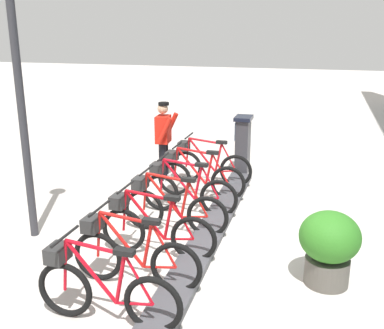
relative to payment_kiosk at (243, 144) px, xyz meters
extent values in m
plane|color=beige|center=(-0.05, 3.59, -0.67)|extent=(60.00, 60.00, 0.00)
cube|color=#47474C|center=(-0.05, 3.59, -0.62)|extent=(0.44, 6.49, 0.10)
cube|color=#38383D|center=(0.00, 0.00, -0.07)|extent=(0.28, 0.44, 1.20)
cube|color=#194C8C|center=(0.15, 0.00, 0.28)|extent=(0.03, 0.30, 0.40)
cube|color=black|center=(0.00, 0.00, 0.57)|extent=(0.36, 0.52, 0.08)
torus|color=black|center=(-0.03, 0.95, -0.33)|extent=(0.67, 0.08, 0.67)
torus|color=black|center=(1.02, 0.94, -0.33)|extent=(0.67, 0.08, 0.67)
cylinder|color=red|center=(0.68, 0.95, -0.05)|extent=(0.60, 0.05, 0.70)
cylinder|color=red|center=(0.34, 0.95, -0.09)|extent=(0.16, 0.05, 0.61)
cylinder|color=red|center=(0.62, 0.95, 0.25)|extent=(0.69, 0.05, 0.11)
cylinder|color=red|center=(0.18, 0.95, -0.36)|extent=(0.43, 0.04, 0.09)
cylinder|color=red|center=(0.12, 0.95, -0.06)|extent=(0.33, 0.04, 0.56)
cylinder|color=red|center=(0.99, 0.94, -0.02)|extent=(0.10, 0.04, 0.62)
cube|color=black|center=(0.28, 0.95, 0.24)|extent=(0.22, 0.10, 0.06)
cylinder|color=black|center=(0.96, 0.94, 0.33)|extent=(0.04, 0.54, 0.03)
cube|color=#2D2D2D|center=(1.07, 0.94, 0.11)|extent=(0.20, 0.28, 0.18)
torus|color=black|center=(-0.03, 1.77, -0.33)|extent=(0.67, 0.08, 0.67)
torus|color=black|center=(1.02, 1.76, -0.33)|extent=(0.67, 0.08, 0.67)
cylinder|color=red|center=(0.68, 1.76, -0.05)|extent=(0.60, 0.05, 0.70)
cylinder|color=red|center=(0.34, 1.76, -0.09)|extent=(0.16, 0.05, 0.61)
cylinder|color=red|center=(0.62, 1.76, 0.25)|extent=(0.69, 0.05, 0.11)
cylinder|color=red|center=(0.18, 1.77, -0.36)|extent=(0.43, 0.04, 0.09)
cylinder|color=red|center=(0.12, 1.77, -0.06)|extent=(0.33, 0.04, 0.56)
cylinder|color=red|center=(0.99, 1.76, -0.02)|extent=(0.10, 0.04, 0.62)
cube|color=black|center=(0.28, 1.76, 0.24)|extent=(0.22, 0.10, 0.06)
cylinder|color=black|center=(0.96, 1.76, 0.33)|extent=(0.04, 0.54, 0.03)
cube|color=#2D2D2D|center=(1.07, 1.75, 0.11)|extent=(0.20, 0.28, 0.18)
torus|color=black|center=(-0.03, 2.58, -0.33)|extent=(0.67, 0.08, 0.67)
torus|color=black|center=(1.02, 2.57, -0.33)|extent=(0.67, 0.08, 0.67)
cylinder|color=red|center=(0.68, 2.57, -0.05)|extent=(0.60, 0.05, 0.70)
cylinder|color=red|center=(0.34, 2.58, -0.09)|extent=(0.16, 0.05, 0.61)
cylinder|color=red|center=(0.62, 2.57, 0.25)|extent=(0.69, 0.05, 0.11)
cylinder|color=red|center=(0.18, 2.58, -0.36)|extent=(0.43, 0.04, 0.09)
cylinder|color=red|center=(0.12, 2.58, -0.06)|extent=(0.33, 0.04, 0.56)
cylinder|color=red|center=(0.99, 2.57, -0.02)|extent=(0.10, 0.04, 0.62)
cube|color=black|center=(0.28, 2.58, 0.24)|extent=(0.22, 0.10, 0.06)
cylinder|color=black|center=(0.96, 2.57, 0.33)|extent=(0.04, 0.54, 0.03)
cube|color=#2D2D2D|center=(1.07, 2.57, 0.11)|extent=(0.20, 0.28, 0.18)
torus|color=black|center=(-0.03, 3.39, -0.33)|extent=(0.67, 0.08, 0.67)
torus|color=black|center=(1.02, 3.38, -0.33)|extent=(0.67, 0.08, 0.67)
cylinder|color=red|center=(0.68, 3.39, -0.05)|extent=(0.60, 0.05, 0.70)
cylinder|color=red|center=(0.34, 3.39, -0.09)|extent=(0.16, 0.05, 0.61)
cylinder|color=red|center=(0.62, 3.39, 0.25)|extent=(0.69, 0.05, 0.11)
cylinder|color=red|center=(0.18, 3.39, -0.36)|extent=(0.43, 0.04, 0.09)
cylinder|color=red|center=(0.12, 3.39, -0.06)|extent=(0.33, 0.04, 0.56)
cylinder|color=red|center=(0.99, 3.38, -0.02)|extent=(0.10, 0.04, 0.62)
cube|color=black|center=(0.28, 3.39, 0.24)|extent=(0.22, 0.10, 0.06)
cylinder|color=black|center=(0.96, 3.38, 0.33)|extent=(0.04, 0.54, 0.03)
cube|color=#2D2D2D|center=(1.07, 3.38, 0.11)|extent=(0.20, 0.28, 0.18)
torus|color=black|center=(-0.03, 4.21, -0.33)|extent=(0.67, 0.08, 0.67)
torus|color=black|center=(1.02, 4.19, -0.33)|extent=(0.67, 0.08, 0.67)
cylinder|color=red|center=(0.68, 4.20, -0.05)|extent=(0.60, 0.05, 0.70)
cylinder|color=red|center=(0.34, 4.20, -0.09)|extent=(0.16, 0.05, 0.61)
cylinder|color=red|center=(0.62, 4.20, 0.25)|extent=(0.69, 0.05, 0.11)
cylinder|color=red|center=(0.18, 4.20, -0.36)|extent=(0.43, 0.04, 0.09)
cylinder|color=red|center=(0.12, 4.20, -0.06)|extent=(0.33, 0.04, 0.56)
cylinder|color=red|center=(0.99, 4.19, -0.02)|extent=(0.10, 0.04, 0.62)
cube|color=black|center=(0.28, 4.20, 0.24)|extent=(0.22, 0.10, 0.06)
cylinder|color=black|center=(0.96, 4.19, 0.33)|extent=(0.04, 0.54, 0.03)
cube|color=#2D2D2D|center=(1.07, 4.19, 0.11)|extent=(0.20, 0.28, 0.18)
torus|color=black|center=(-0.03, 5.02, -0.33)|extent=(0.67, 0.08, 0.67)
torus|color=black|center=(1.02, 5.01, -0.33)|extent=(0.67, 0.08, 0.67)
cylinder|color=red|center=(0.68, 5.01, -0.05)|extent=(0.60, 0.05, 0.70)
cylinder|color=red|center=(0.34, 5.02, -0.09)|extent=(0.16, 0.05, 0.61)
cylinder|color=red|center=(0.62, 5.01, 0.25)|extent=(0.69, 0.05, 0.11)
cylinder|color=red|center=(0.18, 5.02, -0.36)|extent=(0.43, 0.04, 0.09)
cylinder|color=red|center=(0.12, 5.02, -0.06)|extent=(0.33, 0.04, 0.56)
cylinder|color=red|center=(0.99, 5.01, -0.02)|extent=(0.10, 0.04, 0.62)
cube|color=black|center=(0.28, 5.02, 0.24)|extent=(0.22, 0.10, 0.06)
cylinder|color=black|center=(0.96, 5.01, 0.33)|extent=(0.04, 0.54, 0.03)
cube|color=#2D2D2D|center=(1.07, 5.01, 0.11)|extent=(0.20, 0.28, 0.18)
torus|color=black|center=(-0.03, 5.83, -0.33)|extent=(0.67, 0.08, 0.67)
torus|color=black|center=(1.02, 5.82, -0.33)|extent=(0.67, 0.08, 0.67)
cylinder|color=red|center=(0.68, 5.82, -0.05)|extent=(0.60, 0.05, 0.70)
cylinder|color=red|center=(0.34, 5.83, -0.09)|extent=(0.16, 0.05, 0.61)
cylinder|color=red|center=(0.62, 5.82, 0.25)|extent=(0.69, 0.05, 0.11)
cylinder|color=red|center=(0.18, 5.83, -0.36)|extent=(0.43, 0.04, 0.09)
cylinder|color=red|center=(0.12, 5.83, -0.06)|extent=(0.33, 0.04, 0.56)
cylinder|color=red|center=(0.99, 5.82, -0.02)|extent=(0.10, 0.04, 0.62)
cube|color=black|center=(0.28, 5.83, 0.24)|extent=(0.22, 0.10, 0.06)
cylinder|color=black|center=(0.96, 5.82, 0.33)|extent=(0.04, 0.54, 0.03)
cube|color=#2D2D2D|center=(1.07, 5.82, 0.11)|extent=(0.20, 0.28, 0.18)
cube|color=white|center=(1.47, 0.81, -0.62)|extent=(0.27, 0.13, 0.10)
cube|color=white|center=(1.57, 1.04, -0.62)|extent=(0.27, 0.13, 0.10)
cylinder|color=black|center=(1.53, 0.82, -0.24)|extent=(0.15, 0.15, 0.82)
cylinder|color=black|center=(1.52, 1.02, -0.24)|extent=(0.15, 0.15, 0.82)
cube|color=red|center=(1.52, 0.92, 0.43)|extent=(0.29, 0.42, 0.56)
cylinder|color=red|center=(1.44, 0.66, 0.46)|extent=(0.34, 0.12, 0.57)
cylinder|color=red|center=(1.40, 1.17, 0.46)|extent=(0.34, 0.12, 0.57)
sphere|color=tan|center=(1.52, 0.92, 0.86)|extent=(0.22, 0.22, 0.22)
cylinder|color=black|center=(1.50, 0.92, 0.96)|extent=(0.22, 0.22, 0.06)
cylinder|color=#2D2D33|center=(2.61, 4.05, 1.35)|extent=(0.12, 0.12, 4.03)
cylinder|color=#59544C|center=(-1.81, 4.31, -0.49)|extent=(0.56, 0.56, 0.35)
ellipsoid|color=#317A22|center=(-1.81, 4.31, -0.02)|extent=(0.76, 0.76, 0.64)
camera|label=1|loc=(-1.56, 9.84, 2.50)|focal=43.45mm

